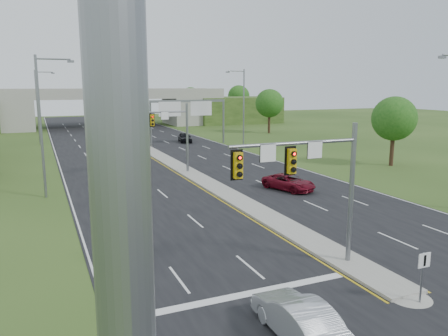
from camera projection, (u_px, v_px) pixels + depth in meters
ground at (347, 263)px, 21.75m from camera, size 240.00×240.00×0.00m
road at (162, 158)px, 53.36m from camera, size 24.00×160.00×0.02m
median at (194, 175)px, 42.50m from camera, size 2.00×54.00×0.16m
median_nose at (410, 296)px, 18.12m from camera, size 2.00×2.00×0.16m
lane_markings at (171, 167)px, 47.62m from camera, size 23.72×160.00×0.01m
signal_mast_near at (314, 174)px, 19.93m from camera, size 6.62×0.60×7.00m
signal_mast_far at (165, 127)px, 42.51m from camera, size 6.62×0.60×7.00m
keep_right_sign at (423, 269)px, 17.38m from camera, size 0.60×0.13×2.20m
sign_gantry at (187, 110)px, 63.93m from camera, size 11.58×0.44×6.67m
overpass at (106, 110)px, 93.34m from camera, size 80.00×14.00×8.10m
lightpole_l_mid at (43, 120)px, 33.53m from camera, size 2.85×0.25×11.00m
lightpole_l_far at (39, 103)px, 65.14m from camera, size 2.85×0.25×11.00m
lightpole_r_far at (242, 104)px, 61.89m from camera, size 2.85×0.25×11.00m
tree_r_near at (394, 119)px, 47.37m from camera, size 4.80×4.80×7.60m
tree_r_mid at (269, 103)px, 80.46m from camera, size 5.20×5.20×8.12m
tree_back_c at (191, 98)px, 114.91m from camera, size 5.60×5.60×8.32m
tree_back_d at (239, 96)px, 120.27m from camera, size 6.00×6.00×8.85m
car_silver at (298, 318)px, 15.17m from camera, size 1.61×4.46×1.46m
car_far_a at (289, 182)px, 36.88m from camera, size 3.62×5.19×1.32m
car_far_c at (185, 137)px, 68.09m from camera, size 2.37×4.53×1.47m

